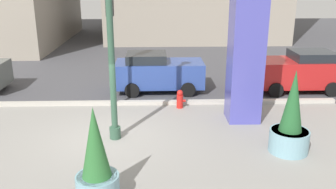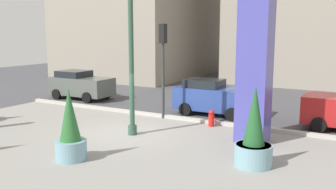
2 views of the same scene
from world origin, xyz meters
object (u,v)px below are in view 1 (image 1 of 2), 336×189
lamp_post (111,41)px  car_intersection (299,71)px  potted_plant_curbside (96,164)px  art_pillar_blue (246,45)px  fire_hydrant (180,99)px  traffic_light_far_side (111,31)px  car_curb_east (158,72)px  potted_plant_near_right (291,123)px

lamp_post → car_intersection: bearing=32.6°
potted_plant_curbside → art_pillar_blue: bearing=47.8°
lamp_post → art_pillar_blue: bearing=18.9°
fire_hydrant → traffic_light_far_side: bearing=172.6°
lamp_post → art_pillar_blue: size_ratio=1.19×
traffic_light_far_side → lamp_post: bearing=-83.2°
lamp_post → car_curb_east: bearing=74.4°
potted_plant_near_right → art_pillar_blue: bearing=107.1°
lamp_post → potted_plant_near_right: lamp_post is taller
lamp_post → car_intersection: lamp_post is taller
car_intersection → car_curb_east: car_intersection is taller
potted_plant_curbside → fire_hydrant: bearing=69.7°
potted_plant_curbside → traffic_light_far_side: 6.92m
potted_plant_curbside → car_intersection: 11.56m
potted_plant_near_right → potted_plant_curbside: bearing=-156.2°
potted_plant_near_right → traffic_light_far_side: size_ratio=0.56×
lamp_post → fire_hydrant: (2.28, 2.80, -2.83)m
art_pillar_blue → car_intersection: art_pillar_blue is taller
car_curb_east → lamp_post: bearing=-105.6°
potted_plant_curbside → lamp_post: bearing=89.5°
traffic_light_far_side → car_curb_east: traffic_light_far_side is taller
lamp_post → potted_plant_near_right: bearing=-11.7°
potted_plant_near_right → potted_plant_curbside: 5.83m
art_pillar_blue → potted_plant_near_right: art_pillar_blue is taller
lamp_post → car_curb_east: size_ratio=1.66×
fire_hydrant → car_intersection: size_ratio=0.19×
fire_hydrant → car_intersection: 6.01m
potted_plant_curbside → fire_hydrant: potted_plant_curbside is taller
potted_plant_near_right → car_intersection: bearing=67.4°
potted_plant_curbside → potted_plant_near_right: bearing=23.8°
lamp_post → fire_hydrant: 4.59m
potted_plant_near_right → car_intersection: potted_plant_near_right is taller
lamp_post → potted_plant_curbside: 4.11m
art_pillar_blue → fire_hydrant: bearing=150.3°
traffic_light_far_side → potted_plant_near_right: bearing=-36.8°
car_intersection → traffic_light_far_side: bearing=-167.2°
car_curb_east → fire_hydrant: bearing=-69.7°
potted_plant_curbside → fire_hydrant: size_ratio=3.14×
lamp_post → traffic_light_far_side: bearing=96.8°
lamp_post → car_curb_east: (1.43, 5.10, -2.31)m
lamp_post → car_intersection: 9.58m
potted_plant_near_right → car_curb_east: potted_plant_near_right is taller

